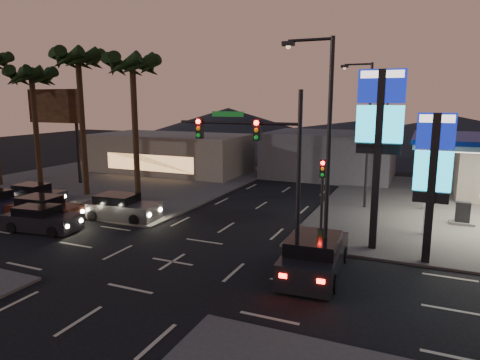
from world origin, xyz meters
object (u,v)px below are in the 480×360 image
at_px(suv_station, 314,256).
at_px(car_lane_a_mid, 44,210).
at_px(car_lane_a_front, 41,219).
at_px(pylon_sign_short, 433,166).
at_px(traffic_signal_mast, 262,151).
at_px(pylon_sign_tall, 380,124).
at_px(car_lane_b_mid, 34,195).
at_px(car_lane_b_front, 121,208).

bearing_deg(suv_station, car_lane_a_mid, 175.16).
bearing_deg(car_lane_a_front, car_lane_a_mid, 134.19).
relative_size(pylon_sign_short, traffic_signal_mast, 0.88).
bearing_deg(pylon_sign_short, pylon_sign_tall, 158.20).
bearing_deg(pylon_sign_short, suv_station, -144.15).
xyz_separation_m(pylon_sign_short, car_lane_b_mid, (-26.53, 1.32, -3.98)).
xyz_separation_m(pylon_sign_short, car_lane_b_front, (-17.99, 0.49, -3.91)).
bearing_deg(traffic_signal_mast, car_lane_a_mid, 177.08).
bearing_deg(car_lane_a_front, pylon_sign_tall, 13.36).
xyz_separation_m(pylon_sign_short, car_lane_a_mid, (-22.22, -1.75, -3.93)).
bearing_deg(pylon_sign_short, car_lane_b_mid, 177.14).
xyz_separation_m(pylon_sign_tall, car_lane_b_mid, (-24.03, 0.32, -5.71)).
bearing_deg(pylon_sign_tall, car_lane_a_mid, -172.07).
bearing_deg(pylon_sign_tall, traffic_signal_mast, -143.48).
distance_m(pylon_sign_tall, pylon_sign_short, 3.20).
bearing_deg(car_lane_b_front, car_lane_a_mid, -152.13).
distance_m(car_lane_b_front, car_lane_b_mid, 8.58).
distance_m(pylon_sign_short, car_lane_a_front, 21.33).
distance_m(car_lane_b_mid, suv_station, 22.51).
height_order(pylon_sign_tall, suv_station, pylon_sign_tall).
distance_m(car_lane_a_mid, car_lane_b_front, 4.78).
bearing_deg(pylon_sign_tall, car_lane_b_front, -178.11).
relative_size(pylon_sign_short, suv_station, 1.27).
bearing_deg(pylon_sign_tall, car_lane_b_mid, 179.23).
distance_m(pylon_sign_short, car_lane_b_mid, 26.86).
xyz_separation_m(car_lane_b_mid, suv_station, (22.04, -4.57, 0.16)).
height_order(pylon_sign_short, car_lane_b_front, pylon_sign_short).
distance_m(traffic_signal_mast, car_lane_b_mid, 20.18).
relative_size(pylon_sign_tall, traffic_signal_mast, 1.12).
xyz_separation_m(pylon_sign_tall, pylon_sign_short, (2.50, -1.00, -1.74)).
height_order(pylon_sign_tall, traffic_signal_mast, pylon_sign_tall).
bearing_deg(pylon_sign_short, traffic_signal_mast, -160.87).
xyz_separation_m(traffic_signal_mast, car_lane_a_front, (-13.45, -0.81, -4.54)).
bearing_deg(car_lane_a_front, suv_station, 0.26).
relative_size(pylon_sign_short, car_lane_a_mid, 1.41).
distance_m(traffic_signal_mast, car_lane_a_mid, 15.66).
relative_size(traffic_signal_mast, car_lane_a_mid, 1.61).
relative_size(car_lane_a_mid, car_lane_b_mid, 1.08).
bearing_deg(car_lane_a_mid, pylon_sign_short, 4.50).
height_order(pylon_sign_short, traffic_signal_mast, traffic_signal_mast).
bearing_deg(car_lane_a_mid, suv_station, -4.84).
distance_m(car_lane_a_front, car_lane_b_front, 4.67).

